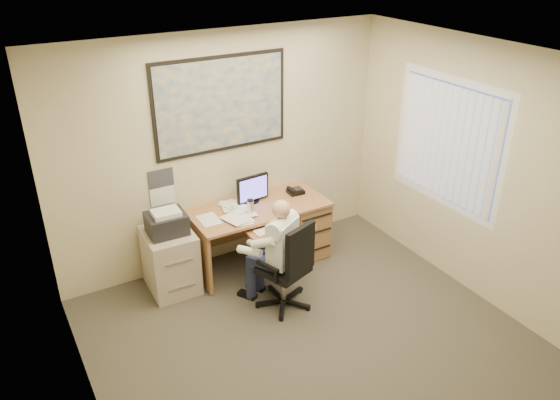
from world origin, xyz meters
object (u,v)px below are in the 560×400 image
filing_cabinet (170,255)px  office_chair (284,283)px  person (282,254)px  desk (283,222)px

filing_cabinet → office_chair: (0.90, -0.93, -0.12)m
office_chair → person: 0.33m
office_chair → person: person is taller
person → office_chair: bearing=-132.1°
desk → office_chair: desk is taller
person → desk: bearing=29.0°
filing_cabinet → office_chair: size_ratio=0.96×
desk → office_chair: bearing=-119.2°
office_chair → person: (0.02, 0.08, 0.32)m
filing_cabinet → office_chair: bearing=-43.8°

